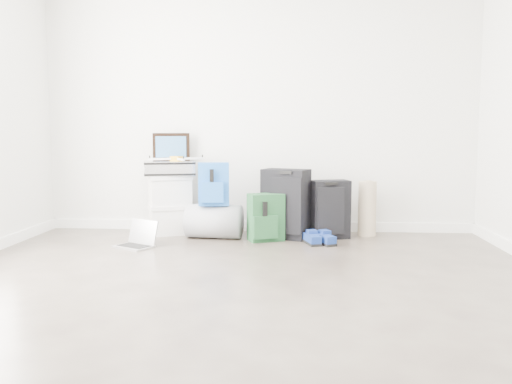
# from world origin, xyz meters

# --- Properties ---
(ground) EXTENTS (5.00, 5.00, 0.00)m
(ground) POSITION_xyz_m (0.00, 0.00, 0.00)
(ground) COLOR #362D27
(ground) RESTS_ON ground
(room_envelope) EXTENTS (4.52, 5.02, 2.71)m
(room_envelope) POSITION_xyz_m (0.00, 0.02, 1.72)
(room_envelope) COLOR silver
(room_envelope) RESTS_ON ground
(boxes_stack) EXTENTS (0.52, 0.48, 0.61)m
(boxes_stack) POSITION_xyz_m (-0.90, 2.25, 0.31)
(boxes_stack) COLOR silver
(boxes_stack) RESTS_ON ground
(briefcase) EXTENTS (0.57, 0.48, 0.14)m
(briefcase) POSITION_xyz_m (-0.90, 2.25, 0.68)
(briefcase) COLOR #B2B2B7
(briefcase) RESTS_ON boxes_stack
(painting) EXTENTS (0.37, 0.14, 0.28)m
(painting) POSITION_xyz_m (-0.90, 2.34, 0.89)
(painting) COLOR black
(painting) RESTS_ON briefcase
(drone) EXTENTS (0.52, 0.52, 0.05)m
(drone) POSITION_xyz_m (-0.82, 2.23, 0.78)
(drone) COLOR #C79017
(drone) RESTS_ON briefcase
(duffel_bag) EXTENTS (0.57, 0.39, 0.33)m
(duffel_bag) POSITION_xyz_m (-0.41, 2.04, 0.17)
(duffel_bag) COLOR gray
(duffel_bag) RESTS_ON ground
(blue_backpack) EXTENTS (0.32, 0.25, 0.41)m
(blue_backpack) POSITION_xyz_m (-0.41, 2.01, 0.53)
(blue_backpack) COLOR #184E9F
(blue_backpack) RESTS_ON duffel_bag
(large_suitcase) EXTENTS (0.50, 0.42, 0.68)m
(large_suitcase) POSITION_xyz_m (0.29, 2.09, 0.34)
(large_suitcase) COLOR black
(large_suitcase) RESTS_ON ground
(green_backpack) EXTENTS (0.38, 0.34, 0.46)m
(green_backpack) POSITION_xyz_m (0.11, 1.93, 0.22)
(green_backpack) COLOR #153C1E
(green_backpack) RESTS_ON ground
(carry_on) EXTENTS (0.41, 0.33, 0.57)m
(carry_on) POSITION_xyz_m (0.73, 2.11, 0.29)
(carry_on) COLOR black
(carry_on) RESTS_ON ground
(shoes) EXTENTS (0.32, 0.29, 0.09)m
(shoes) POSITION_xyz_m (0.61, 1.81, 0.04)
(shoes) COLOR black
(shoes) RESTS_ON ground
(rolled_rug) EXTENTS (0.18, 0.18, 0.55)m
(rolled_rug) POSITION_xyz_m (1.11, 2.28, 0.28)
(rolled_rug) COLOR tan
(rolled_rug) RESTS_ON ground
(laptop) EXTENTS (0.41, 0.38, 0.24)m
(laptop) POSITION_xyz_m (-1.05, 1.58, 0.06)
(laptop) COLOR #BABABF
(laptop) RESTS_ON ground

